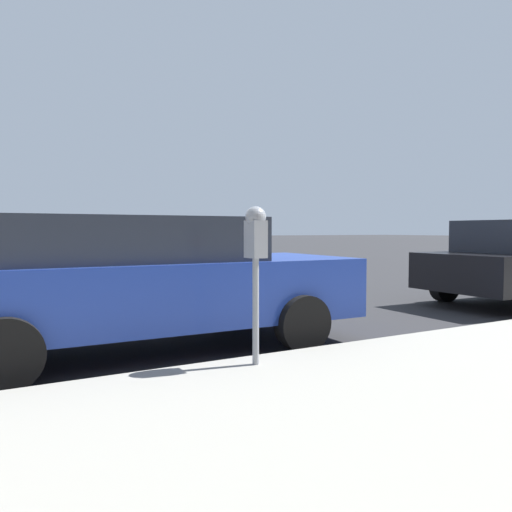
% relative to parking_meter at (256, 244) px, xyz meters
% --- Properties ---
extents(ground_plane, '(220.00, 220.00, 0.00)m').
position_rel_parking_meter_xyz_m(ground_plane, '(2.50, 0.86, -1.24)').
color(ground_plane, '#2B2B2D').
extents(parking_meter, '(0.21, 0.19, 1.45)m').
position_rel_parking_meter_xyz_m(parking_meter, '(0.00, 0.00, 0.00)').
color(parking_meter, gray).
rests_on(parking_meter, sidewalk).
extents(car_blue, '(2.15, 4.86, 1.51)m').
position_rel_parking_meter_xyz_m(car_blue, '(1.61, 0.57, -0.43)').
color(car_blue, navy).
rests_on(car_blue, ground_plane).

